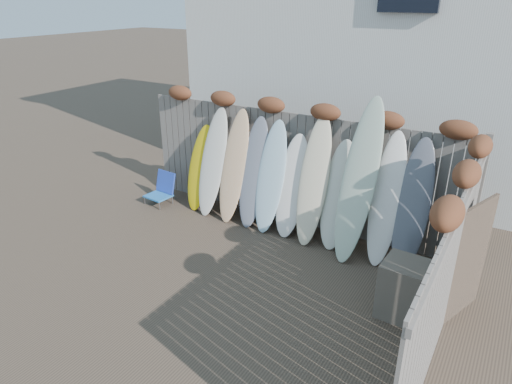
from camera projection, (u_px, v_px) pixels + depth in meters
The scene contains 18 objects.
ground at pixel (213, 284), 6.57m from camera, with size 80.00×80.00×0.00m, color #493A2D.
back_fence at pixel (294, 160), 7.95m from camera, with size 6.05×0.28×2.24m.
right_fence at pixel (449, 267), 4.89m from camera, with size 0.28×4.40×2.24m.
house at pixel (398, 25), 10.16m from camera, with size 8.50×5.50×6.33m.
beach_chair at pixel (162, 189), 9.04m from camera, with size 0.50×0.53×0.61m.
wooden_crate at pixel (407, 290), 5.79m from camera, with size 0.66×0.55×0.77m, color #685A4E.
lattice_panel at pixel (466, 262), 5.64m from camera, with size 0.04×1.05×1.58m, color brown.
surfboard_0 at pixel (200, 168), 8.65m from camera, with size 0.53×0.07×1.66m, color #E5BF09.
surfboard_1 at pixel (213, 162), 8.41m from camera, with size 0.53×0.07×2.05m, color silver.
surfboard_2 at pixel (234, 166), 8.17m from camera, with size 0.50×0.07×2.07m, color #F0A68B.
surfboard_3 at pixel (254, 173), 8.00m from camera, with size 0.49×0.07×1.99m, color slate.
surfboard_4 at pixel (271, 177), 7.83m from camera, with size 0.50×0.07×1.98m, color #A7CBDE.
surfboard_5 at pixel (292, 186), 7.69m from camera, with size 0.53×0.07×1.79m, color white.
surfboard_6 at pixel (314, 181), 7.41m from camera, with size 0.49×0.07×2.17m, color beige.
surfboard_7 at pixel (338, 195), 7.31m from camera, with size 0.51×0.07×1.81m, color silver.
surfboard_8 at pixel (359, 181), 6.88m from camera, with size 0.54×0.07×2.59m, color #B7CBB3.
surfboard_9 at pixel (386, 199), 6.85m from camera, with size 0.46×0.07×2.08m, color white.
surfboard_10 at pixel (413, 206), 6.68m from camera, with size 0.49×0.07×2.04m, color #535661.
Camera 1 is at (3.37, -4.38, 3.84)m, focal length 32.00 mm.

